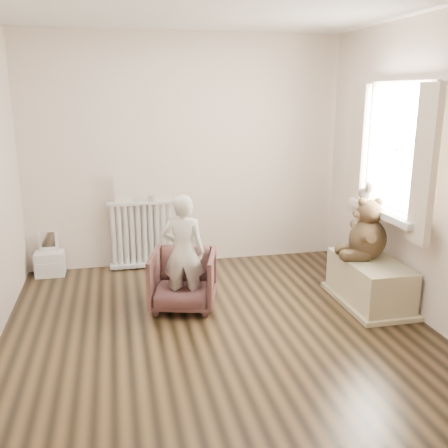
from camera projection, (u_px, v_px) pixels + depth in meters
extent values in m
cube|color=black|center=(218.00, 328.00, 4.29)|extent=(3.60, 3.60, 0.01)
cube|color=white|center=(217.00, 1.00, 3.62)|extent=(3.60, 3.60, 0.01)
cube|color=silver|center=(186.00, 152.00, 5.65)|extent=(3.60, 0.02, 2.60)
cube|color=silver|center=(298.00, 244.00, 2.25)|extent=(3.60, 0.02, 2.60)
cube|color=silver|center=(421.00, 171.00, 4.33)|extent=(0.02, 3.60, 2.60)
cube|color=white|center=(399.00, 150.00, 4.56)|extent=(0.03, 0.90, 1.10)
cube|color=silver|center=(385.00, 212.00, 4.69)|extent=(0.22, 1.10, 0.06)
cube|color=beige|center=(425.00, 166.00, 4.02)|extent=(0.06, 0.26, 1.30)
cube|color=beige|center=(358.00, 150.00, 5.09)|extent=(0.06, 0.26, 1.30)
cube|color=silver|center=(142.00, 235.00, 5.66)|extent=(0.74, 0.14, 0.78)
cube|color=beige|center=(123.00, 188.00, 5.48)|extent=(0.19, 0.02, 0.31)
cylinder|color=#A59E8C|center=(152.00, 198.00, 5.58)|extent=(0.10, 0.10, 0.06)
cube|color=silver|center=(49.00, 251.00, 5.45)|extent=(0.31, 0.22, 0.49)
imported|color=#502E2C|center=(183.00, 280.00, 4.64)|extent=(0.72, 0.73, 0.54)
imported|color=beige|center=(183.00, 252.00, 4.52)|extent=(0.45, 0.35, 1.07)
cube|color=#BFB68C|center=(370.00, 283.00, 4.75)|extent=(0.48, 0.91, 0.43)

